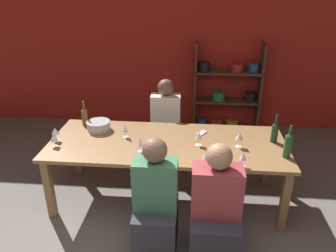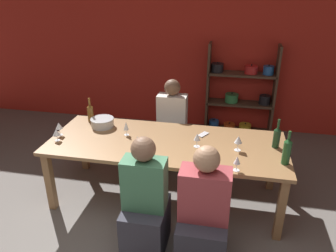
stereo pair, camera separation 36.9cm
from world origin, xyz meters
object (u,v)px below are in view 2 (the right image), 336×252
wine_glass_red_d (238,140)px  person_near_b (145,210)px  shelf_unit (240,97)px  wine_glass_red_f (200,157)px  wine_glass_white_b (59,126)px  cell_phone (203,134)px  person_near_a (203,220)px  dining_table (166,148)px  person_far_a (172,132)px  wine_glass_red_b (137,141)px  wine_bottle_green (90,113)px  wine_glass_red_e (56,133)px  wine_glass_red_c (197,137)px  wine_bottle_amber (287,151)px  wine_glass_red_a (237,161)px  wine_glass_white_a (126,126)px  wine_bottle_dark (277,137)px  mixing_bowl (102,122)px

wine_glass_red_d → person_near_b: bearing=-136.8°
shelf_unit → wine_glass_red_f: shelf_unit is taller
wine_glass_red_d → wine_glass_red_f: bearing=-130.9°
wine_glass_white_b → cell_phone: (1.64, 0.33, -0.11)m
wine_glass_red_d → person_near_a: size_ratio=0.14×
shelf_unit → person_near_b: shelf_unit is taller
wine_glass_red_f → wine_glass_white_b: bearing=166.9°
dining_table → person_far_a: bearing=96.4°
wine_glass_red_b → person_near_a: size_ratio=0.14×
person_near_a → wine_bottle_green: bearing=142.4°
wine_glass_red_e → wine_glass_red_c: bearing=5.9°
wine_bottle_amber → person_far_a: size_ratio=0.29×
wine_bottle_green → wine_bottle_amber: wine_bottle_amber is taller
wine_glass_red_f → person_near_a: bearing=-76.2°
wine_glass_red_f → person_far_a: person_far_a is taller
wine_bottle_green → wine_glass_red_d: bearing=-12.8°
shelf_unit → wine_glass_red_d: shelf_unit is taller
dining_table → wine_glass_red_e: (-1.21, -0.21, 0.17)m
wine_bottle_green → wine_glass_red_a: 2.01m
person_near_a → wine_glass_red_b: bearing=142.5°
person_far_a → shelf_unit: bearing=-127.8°
wine_glass_white_a → person_near_a: bearing=-42.4°
wine_bottle_green → wine_glass_red_c: wine_bottle_green is taller
wine_bottle_amber → wine_glass_red_c: size_ratio=2.22×
wine_glass_red_b → person_far_a: person_far_a is taller
wine_bottle_green → wine_bottle_amber: (2.31, -0.61, 0.02)m
wine_glass_red_c → wine_glass_red_e: bearing=-174.1°
wine_glass_red_b → cell_phone: wine_glass_red_b is taller
wine_glass_white_a → wine_bottle_green: bearing=152.6°
wine_bottle_dark → person_near_a: person_near_a is taller
wine_glass_red_f → mixing_bowl: bearing=150.7°
person_near_b → person_far_a: bearing=92.2°
wine_bottle_dark → wine_glass_red_f: size_ratio=2.06×
wine_bottle_dark → wine_glass_red_f: 0.96m
shelf_unit → dining_table: bearing=-111.5°
wine_bottle_amber → wine_glass_red_f: wine_bottle_amber is taller
dining_table → wine_glass_red_a: bearing=-30.4°
wine_glass_red_d → wine_glass_red_f: wine_glass_red_d is taller
wine_glass_red_c → wine_glass_white_a: bearing=171.4°
person_far_a → person_near_a: bearing=109.6°
wine_glass_white_a → wine_glass_red_a: size_ratio=1.09×
mixing_bowl → wine_glass_white_a: (0.37, -0.17, 0.05)m
cell_phone → wine_glass_white_a: bearing=-168.6°
wine_glass_red_b → wine_glass_red_f: bearing=-17.8°
mixing_bowl → wine_glass_white_a: 0.41m
wine_glass_red_e → person_near_b: (1.18, -0.60, -0.41)m
wine_glass_red_e → wine_bottle_green: bearing=75.3°
mixing_bowl → wine_glass_red_b: size_ratio=1.76×
wine_glass_red_e → person_far_a: bearing=44.6°
wine_glass_red_f → person_near_a: (0.09, -0.38, -0.44)m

